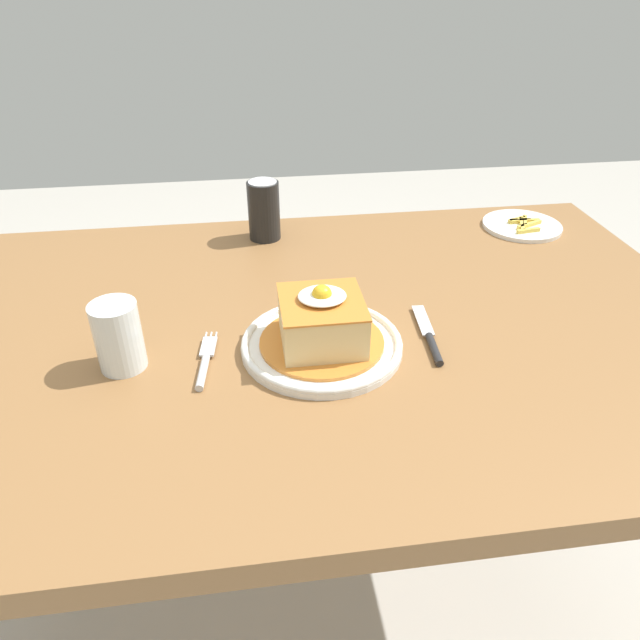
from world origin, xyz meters
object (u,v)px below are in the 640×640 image
Objects in this scene: knife at (431,340)px; soda_can at (264,210)px; side_plate_fries at (522,225)px; drinking_glass at (119,340)px; fork at (205,364)px; main_plate at (322,344)px.

soda_can is at bearing 118.31° from knife.
side_plate_fries is (0.33, 0.41, -0.00)m from knife.
knife is 1.58× the size of drinking_glass.
knife is at bearing 1.99° from fork.
knife is 0.52m from side_plate_fries.
main_plate is at bearing -141.75° from side_plate_fries.
drinking_glass reaches higher than main_plate.
soda_can reaches higher than knife.
knife is at bearing -129.25° from side_plate_fries.
soda_can reaches higher than side_plate_fries.
side_plate_fries is (0.68, 0.42, -0.00)m from fork.
main_plate is 2.36× the size of drinking_glass.
main_plate is at bearing 176.64° from knife.
drinking_glass reaches higher than fork.
knife is (0.17, -0.01, -0.00)m from main_plate.
soda_can is 0.73× the size of side_plate_fries.
soda_can reaches higher than fork.
soda_can is at bearing 75.35° from fork.
drinking_glass is (-0.30, -0.00, 0.04)m from main_plate.
soda_can is 0.57m from side_plate_fries.
main_plate is 1.46× the size of side_plate_fries.
side_plate_fries is at bearing -2.57° from soda_can.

